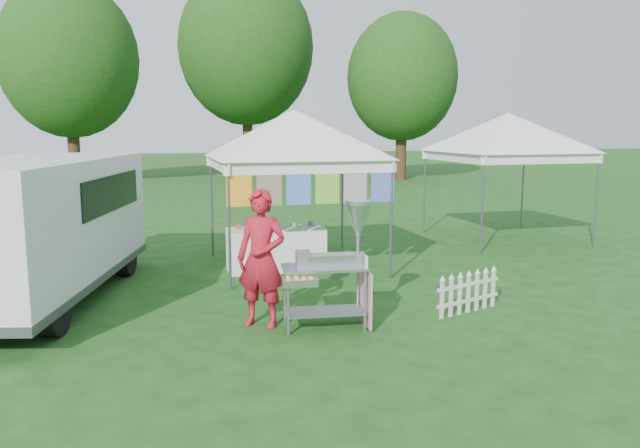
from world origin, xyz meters
name	(u,v)px	position (x,y,z in m)	size (l,w,h in m)	color
ground	(351,319)	(0.00, 0.00, 0.00)	(120.00, 120.00, 0.00)	#164313
canopy_main	(293,110)	(0.00, 3.49, 2.99)	(4.24, 4.24, 3.45)	#59595E
canopy_right	(509,113)	(5.50, 5.00, 2.99)	(4.24, 4.24, 3.45)	#59595E
tree_left	(69,59)	(-6.00, 24.00, 5.83)	(6.40, 6.40, 9.53)	#351C13
tree_mid	(246,48)	(3.00, 28.00, 7.14)	(7.60, 7.60, 11.52)	#351C13
tree_right	(402,77)	(10.00, 22.00, 5.18)	(5.60, 5.60, 8.42)	#351C13
donut_cart	(338,254)	(-0.30, -0.32, 1.01)	(1.31, 0.81, 1.71)	gray
vendor	(261,259)	(-1.26, 0.03, 0.93)	(0.68, 0.45, 1.86)	#A81424
cargo_van	(36,225)	(-4.37, 2.30, 1.18)	(3.30, 5.62, 2.19)	silver
picket_fence	(468,293)	(1.73, -0.16, 0.29)	(1.20, 0.44, 0.56)	silver
display_table	(276,249)	(-0.40, 3.30, 0.40)	(1.80, 0.70, 0.80)	white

